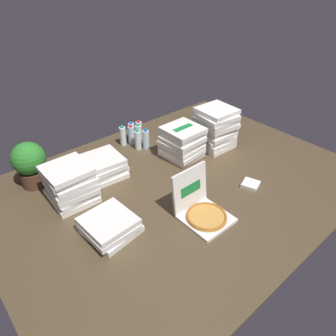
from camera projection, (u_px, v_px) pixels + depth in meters
The scene contains 16 objects.
ground_plane at pixel (179, 184), 2.85m from camera, with size 3.20×2.40×0.02m, color #4C3D28.
open_pizza_box at pixel (202, 209), 2.44m from camera, with size 0.35×0.41×0.37m.
pizza_stack_left_near at pixel (103, 166), 2.90m from camera, with size 0.38×0.39×0.19m.
pizza_stack_left_far at pixel (215, 128), 3.28m from camera, with size 0.41×0.41×0.43m.
pizza_stack_center_near at pixel (182, 143), 3.13m from camera, with size 0.39×0.40×0.34m.
pizza_stack_right_far at pixel (110, 226), 2.30m from camera, with size 0.40×0.39×0.14m.
pizza_stack_center_far at pixel (70, 184), 2.56m from camera, with size 0.38×0.39×0.33m.
water_bottle_0 at pixel (139, 130), 3.47m from camera, with size 0.07×0.07×0.22m.
water_bottle_1 at pixel (131, 135), 3.38m from camera, with size 0.07×0.07×0.22m.
water_bottle_2 at pixel (132, 132), 3.44m from camera, with size 0.07×0.07×0.22m.
water_bottle_3 at pixel (139, 134), 3.40m from camera, with size 0.07×0.07×0.22m.
water_bottle_4 at pixel (138, 140), 3.29m from camera, with size 0.07×0.07×0.22m.
water_bottle_5 at pixel (123, 136), 3.37m from camera, with size 0.07×0.07×0.22m.
water_bottle_6 at pixel (146, 139), 3.30m from camera, with size 0.07×0.07×0.22m.
potted_plant at pixel (30, 163), 2.71m from camera, with size 0.29×0.29×0.42m.
napkin_pile at pixel (251, 184), 2.80m from camera, with size 0.14×0.14×0.03m, color white.
Camera 1 is at (-1.56, -1.65, 1.72)m, focal length 33.30 mm.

